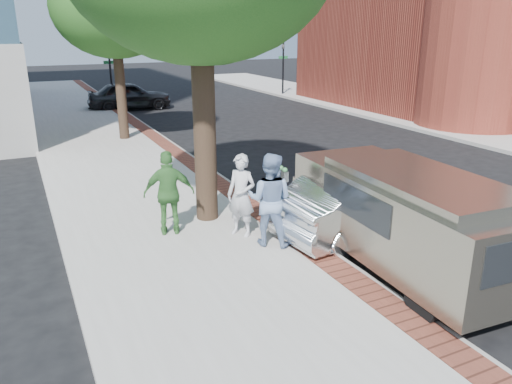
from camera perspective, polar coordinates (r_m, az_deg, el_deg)
ground at (r=10.90m, az=0.96°, el=-6.40°), size 120.00×120.00×0.00m
sidewalk at (r=17.67m, az=-15.28°, el=2.97°), size 5.00×60.00×0.15m
brick_strip at (r=18.15m, az=-8.48°, el=4.09°), size 0.60×60.00×0.01m
curb at (r=18.28m, az=-7.42°, el=3.97°), size 0.10×60.00×0.15m
sidewalk_far at (r=25.76m, az=22.42°, el=6.93°), size 5.00×60.00×0.15m
signal_near at (r=31.38m, az=-16.33°, el=13.41°), size 0.70×0.15×3.80m
signal_far at (r=35.27m, az=3.12°, el=14.56°), size 0.70×0.15×3.80m
tree_far at (r=21.22m, az=-15.95°, el=19.67°), size 4.80×4.80×7.14m
parking_meter at (r=11.19m, az=3.07°, el=0.86°), size 0.12×0.32×1.47m
person_gray at (r=10.88m, az=-1.69°, el=-0.40°), size 0.75×0.80×1.84m
person_officer at (r=10.40m, az=1.60°, el=-0.87°), size 1.22×1.20×1.98m
person_green at (r=11.10m, az=-9.90°, el=-0.13°), size 1.19×0.73×1.90m
sedan_silver at (r=11.67m, az=12.95°, el=-1.05°), size 4.89×2.20×1.56m
bg_car at (r=30.26m, az=-14.27°, el=10.64°), size 4.83×2.27×1.60m
van at (r=10.19m, az=16.07°, el=-2.26°), size 2.37×5.56×2.01m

